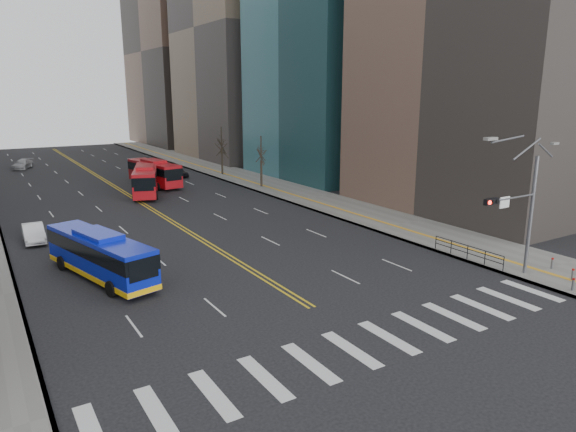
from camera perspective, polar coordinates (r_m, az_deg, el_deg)
The scene contains 16 objects.
ground at distance 26.10m, azimuth 9.12°, elevation -13.78°, with size 220.00×220.00×0.00m, color black.
sidewalk_right at distance 71.50m, azimuth -3.85°, elevation 3.97°, with size 7.00×130.00×0.15m, color slate.
crosswalk at distance 26.09m, azimuth 9.12°, elevation -13.77°, with size 26.70×4.00×0.01m.
centerline at distance 74.92m, azimuth -19.47°, elevation 3.61°, with size 0.55×100.00×0.01m.
office_towers at distance 88.07m, azimuth -22.75°, elevation 20.39°, with size 83.00×134.00×58.00m.
signal_mast at distance 35.74m, azimuth 24.24°, elevation 0.95°, with size 5.37×0.37×9.39m.
pedestrian_railing at distance 39.40m, azimuth 19.33°, elevation -3.58°, with size 0.06×6.06×1.02m.
bollards at distance 37.81m, azimuth 28.46°, elevation -5.63°, with size 2.87×3.17×0.78m.
street_trees at distance 53.02m, azimuth -22.57°, elevation 4.88°, with size 35.20×47.20×7.60m.
blue_bus at distance 35.72m, azimuth -20.19°, elevation -3.99°, with size 4.94×11.01×3.17m.
red_bus_near at distance 63.88m, azimuth -15.51°, elevation 4.07°, with size 6.00×11.26×3.50m.
red_bus_far at distance 69.58m, azimuth -14.65°, elevation 4.83°, with size 4.05×11.05×3.44m.
car_white at distance 46.89m, azimuth -26.43°, elevation -1.70°, with size 1.54×4.43×1.46m, color white.
car_dark_mid at distance 76.32m, azimuth -12.28°, elevation 4.81°, with size 1.77×4.40×1.50m, color black.
car_silver at distance 93.03m, azimuth -27.41°, elevation 5.13°, with size 2.09×5.15×1.49m, color gray.
car_dark_far at distance 90.48m, azimuth -15.42°, elevation 5.87°, with size 2.03×4.40×1.22m, color black.
Camera 1 is at (-15.45, -17.34, 11.90)m, focal length 32.00 mm.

